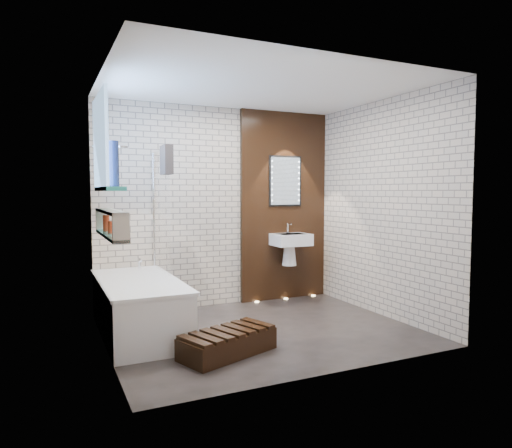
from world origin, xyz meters
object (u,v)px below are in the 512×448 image
bath_screen (161,211)px  walnut_step (228,344)px  bathtub (139,307)px  led_mirror (285,181)px  washbasin (291,244)px

bath_screen → walnut_step: size_ratio=1.55×
bathtub → led_mirror: size_ratio=2.49×
led_mirror → walnut_step: bearing=-131.5°
bathtub → led_mirror: (2.17, 0.78, 1.36)m
bath_screen → led_mirror: size_ratio=2.00×
bathtub → walnut_step: size_ratio=1.93×
walnut_step → bath_screen: bearing=100.8°
washbasin → led_mirror: bearing=90.0°
bath_screen → washbasin: size_ratio=2.41×
washbasin → walnut_step: (-1.55, -1.60, -0.69)m
bathtub → walnut_step: (0.62, -0.97, -0.19)m
led_mirror → bath_screen: bearing=-169.3°
washbasin → walnut_step: bearing=-134.2°
bath_screen → washbasin: bath_screen is taller
bath_screen → walnut_step: bearing=-79.2°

